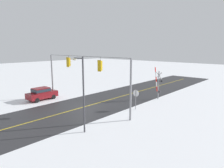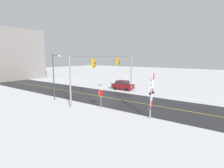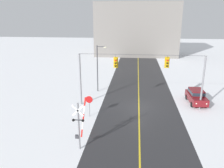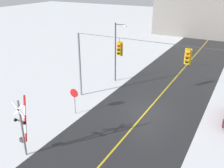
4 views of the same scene
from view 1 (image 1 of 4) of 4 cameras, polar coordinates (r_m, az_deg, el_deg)
name	(u,v)px [view 1 (image 1 of 4)]	position (r m, az deg, el deg)	size (l,w,h in m)	color
ground_plane	(85,107)	(25.43, -7.69, -6.35)	(160.00, 160.00, 0.00)	white
road_asphalt	(40,119)	(22.22, -19.67, -9.35)	(9.00, 80.00, 0.01)	#28282B
lane_centre_line	(40,119)	(22.22, -19.67, -9.33)	(0.14, 72.00, 0.01)	gold
signal_span	(84,74)	(24.61, -7.93, 2.72)	(14.20, 0.47, 6.22)	gray
stop_sign	(136,95)	(23.93, 6.73, -3.14)	(0.80, 0.09, 2.35)	gray
railroad_crossing	(158,83)	(29.16, 12.89, 0.19)	(1.17, 0.31, 4.51)	gray
parked_car_maroon	(42,93)	(29.81, -19.18, -2.47)	(1.94, 4.25, 1.74)	maroon
streetlamp_near	(82,87)	(17.21, -8.50, -0.96)	(1.39, 0.28, 6.50)	#38383D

